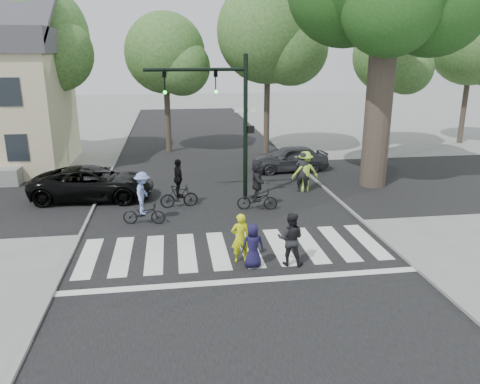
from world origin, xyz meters
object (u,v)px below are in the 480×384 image
object	(u,v)px
pedestrian_child	(253,246)
cyclist_mid	(179,188)
pedestrian_woman	(240,238)
car_grey	(290,158)
cyclist_right	(257,188)
traffic_signal	(225,108)
pedestrian_adult	(291,239)
cyclist_left	(143,202)
car_suv	(93,183)

from	to	relation	value
pedestrian_child	cyclist_mid	xyz separation A→B (m)	(-2.01, 5.88, 0.15)
pedestrian_woman	car_grey	size ratio (longest dim) A/B	0.38
cyclist_mid	pedestrian_child	bearing A→B (deg)	-71.17
pedestrian_child	cyclist_right	xyz separation A→B (m)	(1.07, 5.13, 0.24)
cyclist_mid	cyclist_right	distance (m)	3.17
traffic_signal	pedestrian_child	distance (m)	7.30
pedestrian_woman	cyclist_right	xyz separation A→B (m)	(1.38, 4.71, 0.15)
car_grey	traffic_signal	bearing A→B (deg)	-45.43
pedestrian_child	cyclist_right	size ratio (longest dim) A/B	0.66
traffic_signal	pedestrian_adult	xyz separation A→B (m)	(1.15, -6.53, -3.09)
cyclist_right	cyclist_left	bearing A→B (deg)	-167.12
cyclist_mid	cyclist_right	xyz separation A→B (m)	(3.08, -0.75, 0.09)
car_suv	car_grey	size ratio (longest dim) A/B	1.27
traffic_signal	cyclist_mid	size ratio (longest dim) A/B	3.01
traffic_signal	pedestrian_adult	size ratio (longest dim) A/B	3.71
pedestrian_child	car_suv	world-z (taller)	car_suv
cyclist_left	car_grey	xyz separation A→B (m)	(7.23, 7.00, -0.17)
pedestrian_woman	cyclist_left	xyz separation A→B (m)	(-3.01, 3.71, 0.09)
pedestrian_child	car_grey	world-z (taller)	car_grey
cyclist_mid	car_grey	distance (m)	7.91
pedestrian_adult	car_suv	size ratio (longest dim) A/B	0.32
pedestrian_child	pedestrian_adult	size ratio (longest dim) A/B	0.83
car_suv	car_grey	xyz separation A→B (m)	(9.52, 3.60, -0.02)
cyclist_right	car_suv	size ratio (longest dim) A/B	0.40
pedestrian_adult	cyclist_mid	size ratio (longest dim) A/B	0.81
pedestrian_adult	car_grey	xyz separation A→B (m)	(2.79, 11.10, -0.13)
traffic_signal	pedestrian_woman	size ratio (longest dim) A/B	3.93
cyclist_left	cyclist_mid	xyz separation A→B (m)	(1.31, 1.76, -0.03)
pedestrian_adult	cyclist_right	xyz separation A→B (m)	(-0.05, 5.11, 0.10)
cyclist_right	car_suv	world-z (taller)	cyclist_right
pedestrian_adult	cyclist_right	world-z (taller)	cyclist_right
pedestrian_woman	cyclist_mid	xyz separation A→B (m)	(-1.70, 5.46, 0.06)
pedestrian_child	cyclist_mid	size ratio (longest dim) A/B	0.67
cyclist_left	cyclist_right	distance (m)	4.50
pedestrian_child	cyclist_left	xyz separation A→B (m)	(-3.32, 4.12, 0.18)
cyclist_left	cyclist_right	xyz separation A→B (m)	(4.39, 1.00, 0.06)
cyclist_mid	car_suv	xyz separation A→B (m)	(-3.60, 1.64, -0.11)
pedestrian_woman	car_grey	xyz separation A→B (m)	(4.22, 10.70, -0.08)
car_grey	car_suv	bearing A→B (deg)	-73.91
pedestrian_adult	car_suv	xyz separation A→B (m)	(-6.73, 7.50, -0.10)
traffic_signal	pedestrian_woman	world-z (taller)	traffic_signal
cyclist_left	pedestrian_child	bearing A→B (deg)	-51.20
traffic_signal	cyclist_right	size ratio (longest dim) A/B	2.95
car_suv	cyclist_left	bearing A→B (deg)	-141.59
cyclist_mid	cyclist_right	bearing A→B (deg)	-13.77
pedestrian_adult	cyclist_left	size ratio (longest dim) A/B	0.83
cyclist_mid	pedestrian_woman	bearing A→B (deg)	-72.73
cyclist_left	car_suv	bearing A→B (deg)	123.96
traffic_signal	pedestrian_child	bearing A→B (deg)	-89.74
cyclist_mid	car_grey	world-z (taller)	cyclist_mid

